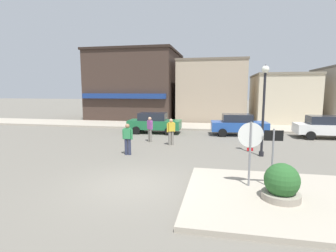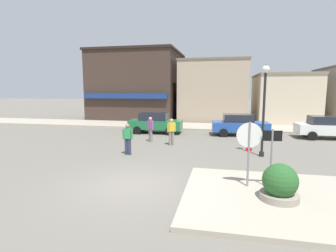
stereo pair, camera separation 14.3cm
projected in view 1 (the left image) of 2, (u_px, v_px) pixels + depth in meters
The scene contains 16 objects.
ground_plane at pixel (132, 185), 9.20m from camera, with size 160.00×160.00×0.00m, color #6B665B.
sidewalk_corner at pixel (293, 199), 7.84m from camera, with size 6.40×4.80×0.15m, color #A89E8C.
kerb_far at pixel (186, 126), 23.59m from camera, with size 80.00×4.00×0.15m, color #A89E8C.
stop_sign at pixel (250, 146), 8.55m from camera, with size 0.82×0.09×2.30m.
one_way_sign at pixel (273, 152), 8.40m from camera, with size 0.60×0.08×2.10m.
planter at pixel (281, 186), 7.60m from camera, with size 1.10×1.10×1.23m.
lamp_post at pixel (264, 97), 12.82m from camera, with size 0.36×0.36×4.54m.
parked_car_nearest at pixel (154, 123), 20.20m from camera, with size 4.04×1.96×1.56m.
parked_car_second at pixel (238, 124), 19.19m from camera, with size 4.12×2.12×1.56m.
parked_car_third at pixel (326, 127), 17.95m from camera, with size 4.03×1.94×1.56m.
pedestrian_crossing_near at pixel (128, 138), 13.39m from camera, with size 0.55×0.23×1.61m.
pedestrian_crossing_far at pixel (171, 131), 15.75m from camera, with size 0.50×0.39×1.61m.
pedestrian_kerb_side at pixel (150, 129), 16.73m from camera, with size 0.46×0.45×1.61m.
building_corner_shop at pixel (137, 86), 30.59m from camera, with size 9.52×9.35×7.62m.
building_storefront_left_near at pixel (212, 91), 28.11m from camera, with size 7.00×6.30×6.36m.
building_storefront_left_mid at pixel (281, 98), 27.08m from camera, with size 5.51×8.00×4.88m.
Camera 1 is at (2.95, -8.42, 3.33)m, focal length 28.00 mm.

